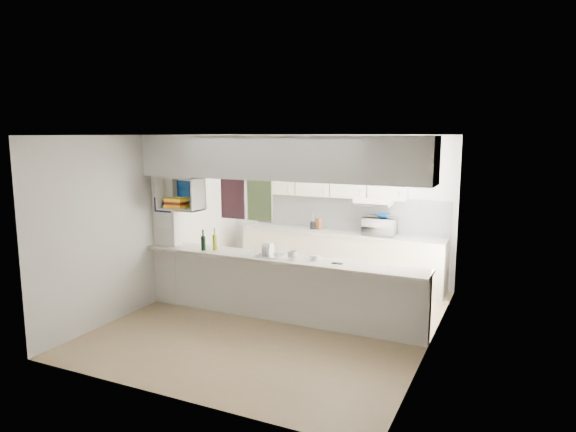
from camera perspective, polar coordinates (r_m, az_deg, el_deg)
The scene contains 16 objects.
floor at distance 7.44m, azimuth -1.11°, elevation -11.47°, with size 4.80×4.80×0.00m, color #A0855D.
ceiling at distance 6.96m, azimuth -1.17°, elevation 8.99°, with size 4.80×4.80×0.00m, color white.
wall_back at distance 9.27m, azimuth 5.41°, elevation 0.93°, with size 4.20×4.20×0.00m, color silver.
wall_left at distance 8.22m, azimuth -14.40°, elevation -0.38°, with size 4.80×4.80×0.00m, color silver.
wall_right at distance 6.46m, azimuth 15.85°, elevation -2.99°, with size 4.80×4.80×0.00m, color silver.
servery_partition at distance 7.11m, azimuth -2.40°, elevation 1.38°, with size 4.20×0.50×2.60m.
cubby_shelf at distance 7.79m, azimuth -11.78°, elevation 2.25°, with size 0.65×0.35×0.50m.
kitchen_run at distance 9.06m, azimuth 5.76°, elevation -2.32°, with size 3.60×0.63×2.24m.
microwave at distance 8.81m, azimuth 10.20°, elevation -1.12°, with size 0.54×0.37×0.30m, color white.
bowl at distance 8.80m, azimuth 10.55°, elevation 0.04°, with size 0.24×0.24×0.06m, color #0D3E91.
dish_rack at distance 7.21m, azimuth -2.01°, elevation -3.86°, with size 0.38×0.29×0.20m.
cup at distance 7.00m, azimuth 0.48°, elevation -4.33°, with size 0.13×0.13×0.11m, color white.
wine_bottles at distance 7.63m, azimuth -8.74°, elevation -2.90°, with size 0.22×0.15×0.33m.
plastic_tubs at distance 7.00m, azimuth 3.16°, elevation -4.65°, with size 0.49×0.17×0.07m.
utensil_jar at distance 9.22m, azimuth 2.75°, elevation -1.05°, with size 0.10×0.10×0.13m, color black.
knife_block at distance 9.20m, azimuth 3.43°, elevation -0.86°, with size 0.10×0.08×0.20m, color brown.
Camera 1 is at (3.07, -6.25, 2.62)m, focal length 32.00 mm.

